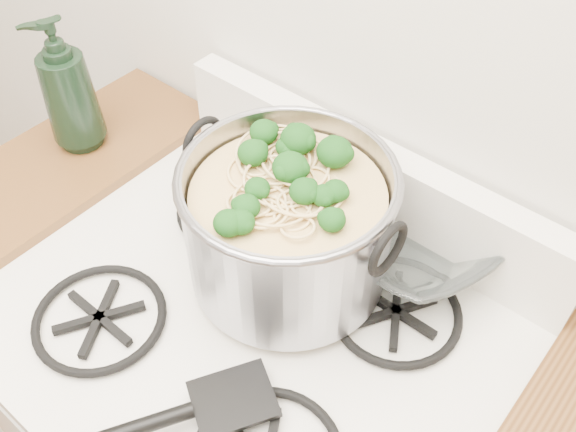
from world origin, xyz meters
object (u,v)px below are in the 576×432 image
at_px(bottle, 67,85).
at_px(stock_pot, 288,226).
at_px(spatula, 233,396).
at_px(glass_bowl, 410,235).

bearing_deg(bottle, stock_pot, 24.05).
xyz_separation_m(spatula, glass_bowl, (0.03, 0.40, 0.00)).
xyz_separation_m(stock_pot, bottle, (-0.51, -0.01, 0.03)).
bearing_deg(stock_pot, spatula, -68.10).
distance_m(stock_pot, glass_bowl, 0.23).
xyz_separation_m(stock_pot, spatula, (0.09, -0.22, -0.09)).
relative_size(stock_pot, bottle, 1.33).
height_order(glass_bowl, bottle, bottle).
xyz_separation_m(stock_pot, glass_bowl, (0.12, 0.17, -0.09)).
relative_size(glass_bowl, bottle, 0.47).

